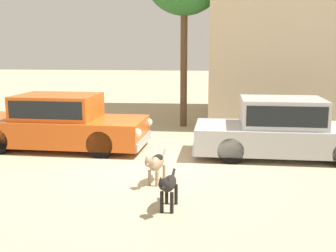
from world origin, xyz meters
name	(u,v)px	position (x,y,z in m)	size (l,w,h in m)	color
ground_plane	(140,167)	(0.00, 0.00, 0.00)	(80.00, 80.00, 0.00)	tan
parked_sedan_nearest	(60,122)	(-2.41, 1.52, 0.70)	(4.62, 1.93, 1.42)	#D15619
parked_sedan_second	(282,128)	(3.25, 1.31, 0.70)	(4.35, 1.80, 1.42)	#B2B5BA
stray_dog_spotted	(156,163)	(0.52, -1.09, 0.41)	(0.34, 1.06, 0.64)	#997F60
stray_dog_tan	(168,185)	(0.92, -2.45, 0.42)	(0.26, 1.03, 0.66)	black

